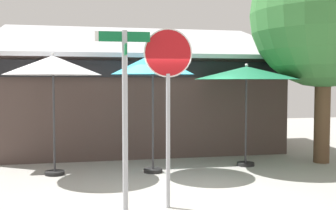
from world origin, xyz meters
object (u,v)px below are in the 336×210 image
(street_sign_post, at_px, (125,102))
(stop_sign, at_px, (168,82))
(patio_umbrella_forest_green_right, at_px, (246,74))
(patio_umbrella_teal_center, at_px, (153,65))
(shade_tree, at_px, (334,17))
(patio_umbrella_ivory_left, at_px, (53,66))

(street_sign_post, relative_size, stop_sign, 0.98)
(stop_sign, height_order, patio_umbrella_forest_green_right, stop_sign)
(patio_umbrella_teal_center, bearing_deg, street_sign_post, -108.41)
(patio_umbrella_teal_center, xyz_separation_m, shade_tree, (4.74, 0.15, 1.28))
(patio_umbrella_ivory_left, bearing_deg, patio_umbrella_forest_green_right, 0.75)
(stop_sign, bearing_deg, shade_tree, 30.13)
(patio_umbrella_teal_center, height_order, patio_umbrella_forest_green_right, patio_umbrella_teal_center)
(patio_umbrella_teal_center, relative_size, patio_umbrella_forest_green_right, 1.08)
(stop_sign, bearing_deg, patio_umbrella_forest_green_right, 48.64)
(stop_sign, relative_size, patio_umbrella_ivory_left, 1.08)
(patio_umbrella_ivory_left, bearing_deg, street_sign_post, -66.69)
(patio_umbrella_teal_center, xyz_separation_m, patio_umbrella_forest_green_right, (2.42, 0.27, -0.18))
(patio_umbrella_ivory_left, bearing_deg, patio_umbrella_teal_center, -5.26)
(stop_sign, relative_size, patio_umbrella_teal_center, 1.06)
(patio_umbrella_forest_green_right, distance_m, shade_tree, 2.74)
(street_sign_post, distance_m, patio_umbrella_forest_green_right, 4.59)
(street_sign_post, relative_size, shade_tree, 0.51)
(street_sign_post, bearing_deg, patio_umbrella_forest_green_right, 42.55)
(street_sign_post, height_order, patio_umbrella_teal_center, street_sign_post)
(patio_umbrella_ivory_left, distance_m, patio_umbrella_forest_green_right, 4.66)
(street_sign_post, height_order, patio_umbrella_ivory_left, street_sign_post)
(patio_umbrella_ivory_left, distance_m, patio_umbrella_teal_center, 2.25)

